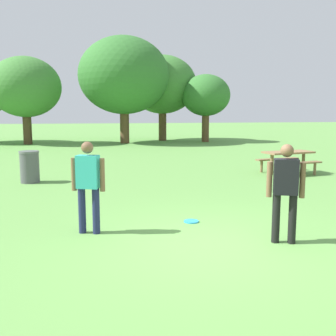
# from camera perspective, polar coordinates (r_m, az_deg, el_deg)

# --- Properties ---
(ground_plane) EXTENTS (120.00, 120.00, 0.00)m
(ground_plane) POSITION_cam_1_polar(r_m,az_deg,el_deg) (6.66, 6.27, -10.93)
(ground_plane) COLOR #609947
(person_thrower) EXTENTS (0.58, 0.33, 1.64)m
(person_thrower) POSITION_cam_1_polar(r_m,az_deg,el_deg) (7.19, -11.25, -1.85)
(person_thrower) COLOR #1E234C
(person_thrower) RESTS_ON ground
(person_catcher) EXTENTS (0.58, 0.33, 1.64)m
(person_catcher) POSITION_cam_1_polar(r_m,az_deg,el_deg) (6.80, 16.33, -2.59)
(person_catcher) COLOR black
(person_catcher) RESTS_ON ground
(frisbee) EXTENTS (0.29, 0.29, 0.03)m
(frisbee) POSITION_cam_1_polar(r_m,az_deg,el_deg) (7.97, 3.32, -7.56)
(frisbee) COLOR #2D9EDB
(frisbee) RESTS_ON ground
(picnic_table_near) EXTENTS (1.96, 1.75, 0.77)m
(picnic_table_near) POSITION_cam_1_polar(r_m,az_deg,el_deg) (14.39, 16.66, 1.45)
(picnic_table_near) COLOR olive
(picnic_table_near) RESTS_ON ground
(trash_can_beside_table) EXTENTS (0.59, 0.59, 0.96)m
(trash_can_beside_table) POSITION_cam_1_polar(r_m,az_deg,el_deg) (12.80, -19.03, 0.17)
(trash_can_beside_table) COLOR #515156
(trash_can_beside_table) RESTS_ON ground
(tree_broad_center) EXTENTS (4.44, 4.44, 5.49)m
(tree_broad_center) POSITION_cam_1_polar(r_m,az_deg,el_deg) (27.17, -19.58, 10.74)
(tree_broad_center) COLOR #4C3823
(tree_broad_center) RESTS_ON ground
(tree_far_right) EXTENTS (5.84, 5.84, 6.86)m
(tree_far_right) POSITION_cam_1_polar(r_m,az_deg,el_deg) (26.69, -6.28, 12.90)
(tree_far_right) COLOR brown
(tree_far_right) RESTS_ON ground
(tree_slender_mid) EXTENTS (4.81, 4.81, 5.99)m
(tree_slender_mid) POSITION_cam_1_polar(r_m,az_deg,el_deg) (28.92, -0.80, 11.71)
(tree_slender_mid) COLOR brown
(tree_slender_mid) RESTS_ON ground
(tree_back_left) EXTENTS (3.29, 3.29, 4.56)m
(tree_back_left) POSITION_cam_1_polar(r_m,az_deg,el_deg) (27.72, 5.39, 10.17)
(tree_back_left) COLOR brown
(tree_back_left) RESTS_ON ground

